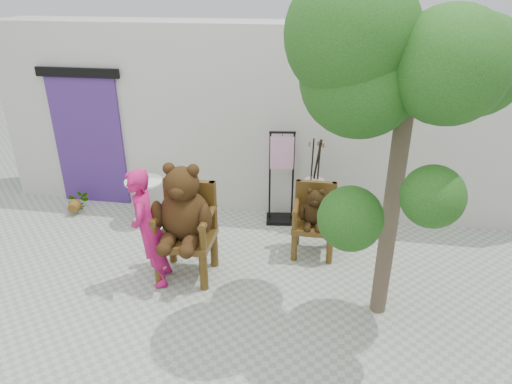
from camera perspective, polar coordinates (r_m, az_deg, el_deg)
ground_plane at (r=5.58m, az=-2.93°, el=-14.82°), size 60.00×60.00×0.00m
back_wall at (r=7.63m, az=1.79°, el=9.23°), size 9.00×1.00×3.00m
doorway at (r=8.20m, az=-20.18°, el=6.38°), size 1.40×0.11×2.33m
chair_big at (r=5.81m, az=-8.95°, el=-2.84°), size 0.77×0.83×1.58m
chair_small at (r=6.40m, az=7.29°, el=-2.73°), size 0.58×0.54×1.02m
person at (r=5.79m, az=-13.29°, el=-4.51°), size 0.48×0.63×1.56m
cafe_table at (r=7.49m, az=-13.68°, el=-0.45°), size 0.60×0.60×0.70m
display_stand at (r=7.20m, az=3.15°, el=0.48°), size 0.49×0.41×1.51m
stool_bucket at (r=7.04m, az=7.26°, el=0.23°), size 0.32×0.32×1.45m
tree at (r=4.51m, az=16.54°, el=14.46°), size 2.28×1.94×3.74m
potted_plant at (r=8.22m, az=-21.51°, el=-1.19°), size 0.39×0.35×0.37m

